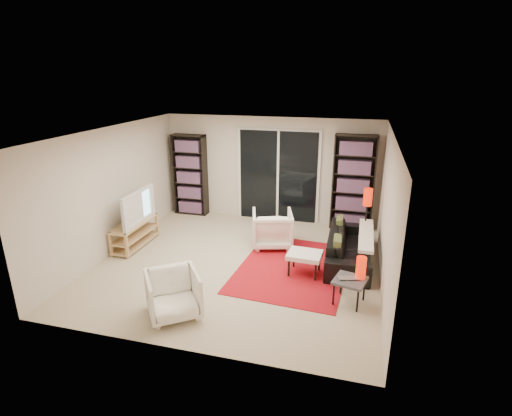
% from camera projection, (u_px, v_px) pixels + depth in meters
% --- Properties ---
extents(floor, '(5.00, 5.00, 0.00)m').
position_uv_depth(floor, '(239.00, 263.00, 7.36)').
color(floor, '#C3B296').
rests_on(floor, ground).
extents(wall_back, '(5.00, 0.02, 2.40)m').
position_uv_depth(wall_back, '(270.00, 169.00, 9.26)').
color(wall_back, beige).
rests_on(wall_back, ground).
extents(wall_front, '(5.00, 0.02, 2.40)m').
position_uv_depth(wall_front, '(174.00, 265.00, 4.69)').
color(wall_front, beige).
rests_on(wall_front, ground).
extents(wall_left, '(0.02, 5.00, 2.40)m').
position_uv_depth(wall_left, '(113.00, 191.00, 7.59)').
color(wall_left, beige).
rests_on(wall_left, ground).
extents(wall_right, '(0.02, 5.00, 2.40)m').
position_uv_depth(wall_right, '(387.00, 214.00, 6.36)').
color(wall_right, beige).
rests_on(wall_right, ground).
extents(ceiling, '(5.00, 5.00, 0.02)m').
position_uv_depth(ceiling, '(237.00, 132.00, 6.58)').
color(ceiling, white).
rests_on(ceiling, wall_back).
extents(sliding_door, '(1.92, 0.08, 2.16)m').
position_uv_depth(sliding_door, '(278.00, 176.00, 9.22)').
color(sliding_door, white).
rests_on(sliding_door, ground).
extents(bookshelf_left, '(0.80, 0.30, 1.95)m').
position_uv_depth(bookshelf_left, '(190.00, 175.00, 9.66)').
color(bookshelf_left, black).
rests_on(bookshelf_left, ground).
extents(bookshelf_right, '(0.90, 0.30, 2.10)m').
position_uv_depth(bookshelf_right, '(353.00, 183.00, 8.69)').
color(bookshelf_right, black).
rests_on(bookshelf_right, ground).
extents(tv_stand, '(0.40, 1.25, 0.50)m').
position_uv_depth(tv_stand, '(135.00, 233.00, 8.03)').
color(tv_stand, tan).
rests_on(tv_stand, floor).
extents(tv, '(0.18, 1.16, 0.67)m').
position_uv_depth(tv, '(133.00, 207.00, 7.84)').
color(tv, black).
rests_on(tv, tv_stand).
extents(rug, '(2.03, 2.65, 0.01)m').
position_uv_depth(rug, '(293.00, 268.00, 7.18)').
color(rug, '#B2101A').
rests_on(rug, floor).
extents(sofa, '(0.80, 1.99, 0.58)m').
position_uv_depth(sofa, '(350.00, 247.00, 7.35)').
color(sofa, black).
rests_on(sofa, floor).
extents(armchair_back, '(0.97, 0.98, 0.73)m').
position_uv_depth(armchair_back, '(272.00, 229.00, 8.00)').
color(armchair_back, white).
rests_on(armchair_back, floor).
extents(armchair_front, '(1.01, 1.01, 0.67)m').
position_uv_depth(armchair_front, '(173.00, 294.00, 5.70)').
color(armchair_front, white).
rests_on(armchair_front, floor).
extents(ottoman, '(0.60, 0.50, 0.40)m').
position_uv_depth(ottoman, '(305.00, 256.00, 6.87)').
color(ottoman, white).
rests_on(ottoman, floor).
extents(side_table, '(0.55, 0.55, 0.40)m').
position_uv_depth(side_table, '(350.00, 282.00, 6.00)').
color(side_table, '#444348').
rests_on(side_table, floor).
extents(laptop, '(0.37, 0.30, 0.03)m').
position_uv_depth(laptop, '(350.00, 280.00, 5.95)').
color(laptop, silver).
rests_on(laptop, side_table).
extents(table_lamp, '(0.15, 0.15, 0.34)m').
position_uv_depth(table_lamp, '(361.00, 268.00, 5.98)').
color(table_lamp, red).
rests_on(table_lamp, side_table).
extents(floor_lamp, '(0.19, 0.19, 1.24)m').
position_uv_depth(floor_lamp, '(367.00, 204.00, 7.67)').
color(floor_lamp, black).
rests_on(floor_lamp, floor).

